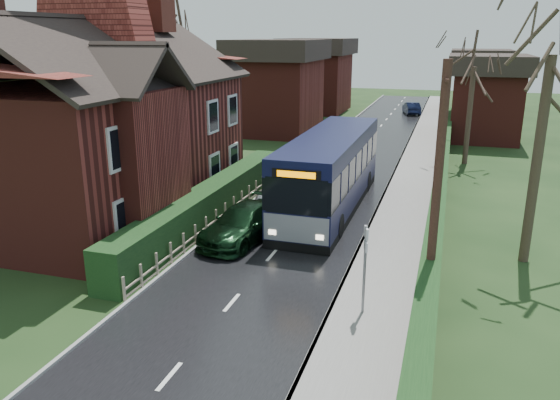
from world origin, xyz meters
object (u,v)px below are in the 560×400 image
(bus, at_px, (330,173))
(bus_stop_sign, at_px, (365,258))
(car_silver, at_px, (269,204))
(telegraph_pole, at_px, (436,194))
(car_green, at_px, (244,223))
(brick_house, at_px, (105,119))

(bus, bearing_deg, bus_stop_sign, -71.96)
(car_silver, xyz_separation_m, telegraph_pole, (7.30, -7.15, 3.08))
(car_green, bearing_deg, brick_house, 177.84)
(brick_house, distance_m, car_silver, 8.26)
(brick_house, height_order, car_green, brick_house)
(telegraph_pole, bearing_deg, bus_stop_sign, -164.48)
(telegraph_pole, bearing_deg, car_green, 146.29)
(car_green, xyz_separation_m, bus_stop_sign, (5.60, -4.81, 1.16))
(car_silver, bearing_deg, bus, 38.68)
(car_green, bearing_deg, telegraph_pole, -19.24)
(car_silver, relative_size, car_green, 0.79)
(telegraph_pole, bearing_deg, bus, 113.99)
(bus_stop_sign, xyz_separation_m, telegraph_pole, (1.80, 0.65, 1.88))
(bus, xyz_separation_m, car_green, (-2.40, -5.11, -1.06))
(bus_stop_sign, relative_size, telegraph_pole, 0.38)
(bus, distance_m, bus_stop_sign, 10.42)
(bus, relative_size, telegraph_pole, 1.59)
(car_silver, xyz_separation_m, bus_stop_sign, (5.50, -7.80, 1.21))
(brick_house, bearing_deg, car_green, -12.28)
(brick_house, bearing_deg, telegraph_pole, -21.46)
(bus, height_order, telegraph_pole, telegraph_pole)
(bus, distance_m, telegraph_pole, 10.72)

